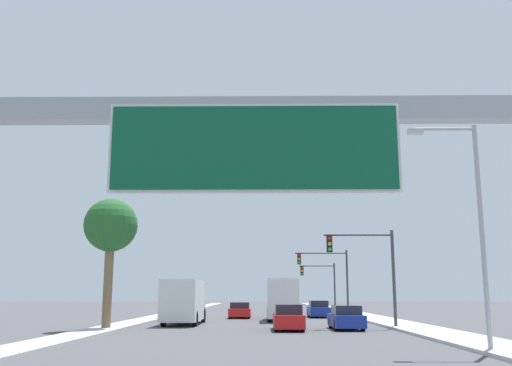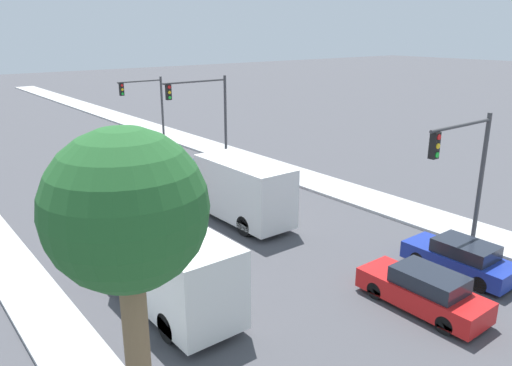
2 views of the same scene
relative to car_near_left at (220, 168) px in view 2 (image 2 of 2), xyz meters
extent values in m
cube|color=#B1B1B1|center=(4.25, 5.91, -0.63)|extent=(3.00, 120.00, 0.15)
cube|color=navy|center=(0.00, 0.06, -0.15)|extent=(1.78, 4.58, 0.75)
cube|color=#1E232D|center=(0.00, -0.17, 0.50)|extent=(1.56, 2.38, 0.57)
cylinder|color=black|center=(-0.78, 1.48, -0.38)|extent=(0.22, 0.64, 0.64)
cylinder|color=black|center=(0.78, 1.48, -0.38)|extent=(0.22, 0.64, 0.64)
cylinder|color=black|center=(-0.78, -1.36, -0.38)|extent=(0.22, 0.64, 0.64)
cylinder|color=black|center=(0.78, -1.36, -0.38)|extent=(0.22, 0.64, 0.64)
cube|color=red|center=(-3.50, -17.92, -0.15)|extent=(1.72, 4.61, 0.75)
cube|color=#1E232D|center=(-3.50, -18.15, 0.51)|extent=(1.51, 2.40, 0.57)
cylinder|color=black|center=(-4.25, -16.49, -0.38)|extent=(0.22, 0.64, 0.64)
cylinder|color=black|center=(-2.75, -16.49, -0.38)|extent=(0.22, 0.64, 0.64)
cylinder|color=black|center=(-4.25, -19.35, -0.38)|extent=(0.22, 0.64, 0.64)
cylinder|color=black|center=(-2.75, -19.35, -0.38)|extent=(0.22, 0.64, 0.64)
cube|color=red|center=(-7.00, -1.24, -0.19)|extent=(1.85, 4.68, 0.67)
cube|color=#1E232D|center=(-7.00, -1.48, 0.40)|extent=(1.63, 2.44, 0.52)
cylinder|color=black|center=(-7.81, 0.21, -0.38)|extent=(0.22, 0.64, 0.64)
cylinder|color=black|center=(-6.19, 0.21, -0.38)|extent=(0.22, 0.64, 0.64)
cylinder|color=black|center=(-7.81, -2.69, -0.38)|extent=(0.22, 0.64, 0.64)
cylinder|color=black|center=(-6.19, -2.69, -0.38)|extent=(0.22, 0.64, 0.64)
cube|color=navy|center=(0.00, -17.27, -0.17)|extent=(1.75, 4.39, 0.71)
cube|color=#1E232D|center=(0.00, -17.49, 0.45)|extent=(1.54, 2.28, 0.54)
cylinder|color=black|center=(-0.77, -15.91, -0.38)|extent=(0.22, 0.64, 0.64)
cylinder|color=black|center=(0.77, -15.91, -0.38)|extent=(0.22, 0.64, 0.64)
cylinder|color=black|center=(-0.77, -18.63, -0.38)|extent=(0.22, 0.64, 0.64)
cylinder|color=black|center=(0.77, -18.63, -0.38)|extent=(0.22, 0.64, 0.64)
cube|color=red|center=(-3.50, -3.45, 0.54)|extent=(2.13, 2.21, 1.88)
cube|color=silver|center=(-3.50, -7.40, 1.05)|extent=(2.32, 5.69, 2.91)
cylinder|color=black|center=(-4.52, -3.56, -0.20)|extent=(0.28, 1.00, 1.00)
cylinder|color=black|center=(-2.48, -3.56, -0.20)|extent=(0.28, 1.00, 1.00)
cylinder|color=black|center=(-4.52, -8.82, -0.20)|extent=(0.28, 1.00, 1.00)
cylinder|color=black|center=(-2.48, -8.82, -0.20)|extent=(0.28, 1.00, 1.00)
cube|color=white|center=(-10.50, -8.75, 0.48)|extent=(2.17, 2.22, 1.76)
cube|color=silver|center=(-10.50, -12.70, 0.96)|extent=(2.36, 5.70, 2.73)
cylinder|color=black|center=(-11.54, -8.86, -0.20)|extent=(0.28, 1.00, 1.00)
cylinder|color=black|center=(-9.46, -8.86, -0.20)|extent=(0.28, 1.00, 1.00)
cylinder|color=black|center=(-11.54, -14.13, -0.20)|extent=(0.28, 1.00, 1.00)
cylinder|color=black|center=(-9.46, -14.13, -0.20)|extent=(0.28, 1.00, 1.00)
cylinder|color=#3D3D3F|center=(3.25, -16.09, 2.35)|extent=(0.20, 0.20, 6.10)
cylinder|color=#3D3D3F|center=(1.08, -16.09, 5.10)|extent=(4.35, 0.14, 0.14)
cube|color=black|center=(-0.75, -16.09, 4.52)|extent=(0.35, 0.28, 1.05)
cylinder|color=red|center=(-0.75, -16.25, 4.87)|extent=(0.22, 0.04, 0.22)
cylinder|color=yellow|center=(-0.75, -16.25, 4.52)|extent=(0.22, 0.04, 0.22)
cylinder|color=green|center=(-0.75, -16.25, 4.17)|extent=(0.22, 0.04, 0.22)
cylinder|color=#3D3D3F|center=(3.25, 3.91, 2.45)|extent=(0.20, 0.20, 6.31)
cylinder|color=#3D3D3F|center=(0.71, 3.91, 5.31)|extent=(5.07, 0.14, 0.14)
cube|color=black|center=(-1.42, 3.91, 4.74)|extent=(0.35, 0.28, 1.05)
cylinder|color=red|center=(-1.42, 3.75, 5.09)|extent=(0.22, 0.04, 0.22)
cylinder|color=yellow|center=(-1.42, 3.75, 4.74)|extent=(0.22, 0.04, 0.22)
cylinder|color=green|center=(-1.42, 3.75, 4.39)|extent=(0.22, 0.04, 0.22)
cylinder|color=#3D3D3F|center=(3.25, 13.91, 2.06)|extent=(0.20, 0.20, 5.53)
cylinder|color=#3D3D3F|center=(1.23, 13.91, 4.53)|extent=(4.05, 0.14, 0.14)
cube|color=black|center=(-0.47, 13.91, 3.96)|extent=(0.35, 0.28, 1.05)
cylinder|color=red|center=(-0.47, 13.75, 4.31)|extent=(0.22, 0.04, 0.22)
cylinder|color=yellow|center=(-0.47, 13.75, 3.96)|extent=(0.22, 0.04, 0.22)
cylinder|color=green|center=(-0.47, 13.75, 3.61)|extent=(0.22, 0.04, 0.22)
cylinder|color=brown|center=(-14.26, -18.06, 2.41)|extent=(0.54, 0.54, 6.22)
sphere|color=#235B28|center=(-14.26, -18.06, 5.52)|extent=(3.23, 3.23, 3.23)
camera|label=1|loc=(-5.01, -52.50, 1.45)|focal=40.00mm
camera|label=2|loc=(-17.83, -26.66, 8.82)|focal=35.00mm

